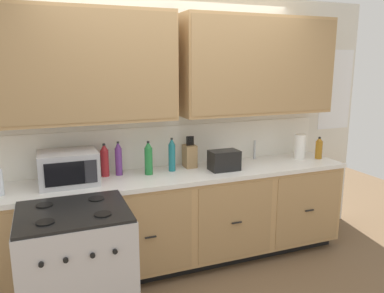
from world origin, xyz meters
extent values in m
plane|color=brown|center=(0.00, 0.00, 0.00)|extent=(8.22, 8.22, 0.00)
cube|color=silver|center=(0.00, 0.62, 1.29)|extent=(4.49, 0.05, 2.58)
cube|color=white|center=(0.00, 0.60, 1.13)|extent=(3.29, 0.01, 0.40)
cube|color=tan|center=(-0.85, 0.43, 1.90)|extent=(1.59, 0.34, 0.95)
cube|color=#A58052|center=(-0.85, 0.26, 1.90)|extent=(1.56, 0.01, 0.89)
cube|color=tan|center=(0.85, 0.43, 1.90)|extent=(1.59, 0.34, 0.95)
cube|color=#A58052|center=(0.85, 0.26, 1.90)|extent=(1.56, 0.01, 0.89)
cube|color=white|center=(1.99, 0.60, 1.63)|extent=(0.44, 0.01, 0.90)
cube|color=black|center=(0.00, 0.33, 0.05)|extent=(3.22, 0.48, 0.10)
cube|color=tan|center=(0.00, 0.30, 0.49)|extent=(3.29, 0.60, 0.79)
cube|color=#A88354|center=(-1.23, 0.00, 0.49)|extent=(0.76, 0.01, 0.72)
cube|color=black|center=(-1.23, -0.02, 0.49)|extent=(0.10, 0.01, 0.01)
cube|color=#A88354|center=(-0.41, 0.00, 0.49)|extent=(0.76, 0.01, 0.72)
cube|color=black|center=(-0.41, -0.02, 0.49)|extent=(0.10, 0.01, 0.01)
cube|color=#A88354|center=(0.41, 0.00, 0.49)|extent=(0.76, 0.01, 0.72)
cube|color=black|center=(0.41, -0.02, 0.49)|extent=(0.10, 0.01, 0.01)
cube|color=#A88354|center=(1.23, 0.00, 0.49)|extent=(0.76, 0.01, 0.72)
cube|color=black|center=(1.23, -0.02, 0.49)|extent=(0.10, 0.01, 0.01)
cube|color=white|center=(0.00, 0.30, 0.91)|extent=(3.32, 0.63, 0.04)
cube|color=#A8AAAF|center=(0.89, 0.33, 0.91)|extent=(0.56, 0.38, 0.02)
cube|color=#B7B7BC|center=(-1.04, -0.33, 0.46)|extent=(0.76, 0.66, 0.92)
cube|color=black|center=(-1.04, -0.33, 0.93)|extent=(0.74, 0.65, 0.02)
cylinder|color=black|center=(-1.22, -0.49, 0.94)|extent=(0.12, 0.12, 0.01)
cylinder|color=black|center=(-0.86, -0.49, 0.94)|extent=(0.12, 0.12, 0.01)
cylinder|color=black|center=(-1.22, -0.17, 0.94)|extent=(0.12, 0.12, 0.01)
cylinder|color=black|center=(-0.86, -0.17, 0.94)|extent=(0.12, 0.12, 0.01)
cylinder|color=black|center=(-1.26, -0.67, 0.75)|extent=(0.03, 0.02, 0.03)
cylinder|color=black|center=(-1.12, -0.67, 0.75)|extent=(0.03, 0.02, 0.03)
cylinder|color=black|center=(-0.96, -0.67, 0.75)|extent=(0.03, 0.02, 0.03)
cylinder|color=black|center=(-0.82, -0.67, 0.75)|extent=(0.03, 0.02, 0.03)
cube|color=#B7B7BC|center=(-1.01, 0.34, 1.07)|extent=(0.48, 0.36, 0.28)
cube|color=black|center=(-1.05, 0.15, 1.07)|extent=(0.31, 0.01, 0.19)
cube|color=#28282D|center=(-0.85, 0.15, 1.07)|extent=(0.10, 0.01, 0.19)
cube|color=black|center=(0.40, 0.24, 1.02)|extent=(0.28, 0.18, 0.19)
cube|color=black|center=(0.35, 0.24, 1.11)|extent=(0.02, 0.13, 0.01)
cube|color=black|center=(0.45, 0.24, 1.11)|extent=(0.02, 0.13, 0.01)
cube|color=#9C794E|center=(0.13, 0.46, 1.04)|extent=(0.11, 0.14, 0.22)
cylinder|color=black|center=(0.10, 0.45, 1.19)|extent=(0.02, 0.02, 0.09)
cylinder|color=black|center=(0.12, 0.45, 1.19)|extent=(0.02, 0.02, 0.09)
cylinder|color=black|center=(0.14, 0.45, 1.19)|extent=(0.02, 0.02, 0.09)
cylinder|color=black|center=(0.16, 0.45, 1.19)|extent=(0.02, 0.02, 0.09)
cylinder|color=#B2B5BA|center=(0.89, 0.51, 1.03)|extent=(0.02, 0.02, 0.20)
cylinder|color=white|center=(1.35, 0.36, 1.06)|extent=(0.12, 0.12, 0.26)
cylinder|color=#237A38|center=(-0.31, 0.36, 1.05)|extent=(0.07, 0.07, 0.25)
cone|color=#237A38|center=(-0.31, 0.36, 1.21)|extent=(0.07, 0.07, 0.06)
cylinder|color=black|center=(-0.31, 0.36, 1.23)|extent=(0.03, 0.03, 0.02)
cylinder|color=#663384|center=(-0.57, 0.44, 1.05)|extent=(0.06, 0.06, 0.25)
cone|color=#663384|center=(-0.57, 0.44, 1.21)|extent=(0.06, 0.06, 0.06)
cylinder|color=black|center=(-0.57, 0.44, 1.23)|extent=(0.02, 0.02, 0.02)
cylinder|color=#9E6619|center=(1.54, 0.28, 1.02)|extent=(0.07, 0.07, 0.19)
cone|color=#9E6619|center=(1.54, 0.28, 1.14)|extent=(0.07, 0.07, 0.05)
cylinder|color=black|center=(1.54, 0.28, 1.15)|extent=(0.03, 0.03, 0.02)
cylinder|color=#1E707A|center=(-0.08, 0.40, 1.06)|extent=(0.07, 0.07, 0.26)
cone|color=#1E707A|center=(-0.08, 0.40, 1.21)|extent=(0.06, 0.06, 0.06)
cylinder|color=black|center=(-0.08, 0.40, 1.24)|extent=(0.02, 0.02, 0.02)
cylinder|color=maroon|center=(-0.69, 0.46, 1.05)|extent=(0.07, 0.07, 0.24)
cone|color=maroon|center=(-0.69, 0.46, 1.20)|extent=(0.07, 0.07, 0.06)
cylinder|color=black|center=(-0.69, 0.46, 1.22)|extent=(0.03, 0.03, 0.02)
camera|label=1|loc=(-1.18, -2.93, 1.93)|focal=35.78mm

